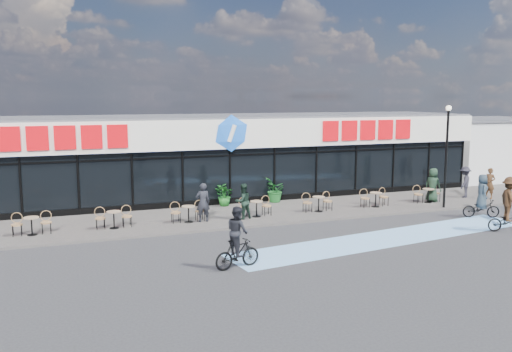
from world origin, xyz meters
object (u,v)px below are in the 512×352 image
at_px(lamp_post, 447,147).
at_px(patron_right, 243,201).
at_px(patron_left, 203,202).
at_px(potted_plant_mid, 224,196).
at_px(cyclist_a, 509,207).
at_px(potted_plant_left, 223,195).
at_px(cyclist_b, 481,201).
at_px(potted_plant_right, 275,190).
at_px(pedestrian_b, 433,185).
at_px(pedestrian_a, 490,183).
at_px(pedestrian_c, 465,182).

relative_size(lamp_post, patron_right, 3.14).
relative_size(lamp_post, patron_left, 2.92).
height_order(potted_plant_mid, cyclist_a, cyclist_a).
bearing_deg(potted_plant_left, cyclist_b, -31.14).
bearing_deg(potted_plant_right, potted_plant_mid, -179.98).
relative_size(potted_plant_right, patron_left, 0.75).
bearing_deg(cyclist_b, potted_plant_right, 140.76).
distance_m(potted_plant_right, pedestrian_b, 8.38).
bearing_deg(lamp_post, patron_left, 174.33).
distance_m(potted_plant_mid, pedestrian_b, 11.12).
bearing_deg(pedestrian_a, pedestrian_b, -115.44).
xyz_separation_m(patron_right, cyclist_a, (9.83, -5.79, 0.13)).
relative_size(patron_left, cyclist_a, 0.75).
bearing_deg(potted_plant_right, pedestrian_a, -15.37).
relative_size(pedestrian_b, cyclist_a, 0.77).
distance_m(potted_plant_left, cyclist_b, 12.49).
relative_size(lamp_post, potted_plant_right, 3.92).
bearing_deg(cyclist_a, cyclist_b, 70.28).
distance_m(potted_plant_left, potted_plant_right, 2.87).
height_order(pedestrian_a, pedestrian_c, pedestrian_c).
distance_m(potted_plant_right, cyclist_b, 10.11).
height_order(potted_plant_mid, potted_plant_right, potted_plant_right).
height_order(lamp_post, patron_left, lamp_post).
relative_size(patron_left, patron_right, 1.07).
bearing_deg(potted_plant_left, potted_plant_right, -1.32).
distance_m(patron_right, cyclist_a, 11.41).
bearing_deg(pedestrian_c, patron_left, -33.47).
relative_size(cyclist_a, cyclist_b, 1.13).
bearing_deg(lamp_post, pedestrian_c, 32.37).
height_order(lamp_post, pedestrian_a, lamp_post).
bearing_deg(pedestrian_c, pedestrian_a, 108.38).
bearing_deg(cyclist_a, pedestrian_b, 80.89).
xyz_separation_m(potted_plant_left, cyclist_a, (9.78, -8.99, 0.41)).
distance_m(pedestrian_c, cyclist_b, 4.75).
relative_size(potted_plant_left, pedestrian_c, 0.63).
bearing_deg(patron_right, potted_plant_right, -146.00).
relative_size(potted_plant_right, pedestrian_c, 0.76).
bearing_deg(potted_plant_right, cyclist_a, -52.20).
xyz_separation_m(patron_right, pedestrian_b, (10.81, 0.35, 0.08)).
bearing_deg(pedestrian_b, pedestrian_c, -105.05).
xyz_separation_m(patron_right, pedestrian_a, (14.32, -0.01, 0.03)).
bearing_deg(pedestrian_a, potted_plant_left, -122.19).
bearing_deg(cyclist_b, pedestrian_a, 42.22).
distance_m(lamp_post, patron_left, 12.48).
bearing_deg(potted_plant_right, potted_plant_left, 178.68).
distance_m(patron_right, pedestrian_b, 10.82).
bearing_deg(pedestrian_c, cyclist_a, 26.20).
distance_m(potted_plant_mid, patron_right, 3.14).
height_order(potted_plant_left, pedestrian_b, pedestrian_b).
xyz_separation_m(lamp_post, cyclist_a, (-0.54, -4.68, -2.10)).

